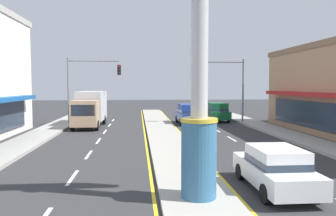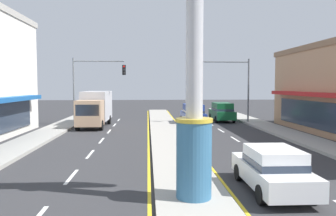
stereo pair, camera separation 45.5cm
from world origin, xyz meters
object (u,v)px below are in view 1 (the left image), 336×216
suv_near_right_lane (188,114)px  suv_far_right_lane (217,112)px  traffic_light_left_side (88,79)px  box_truck_near_left_lane (90,108)px  sedan_mid_left_lane (275,168)px  traffic_light_right_side (225,79)px  district_sign (199,61)px

suv_near_right_lane → suv_far_right_lane: (3.30, 2.22, 0.00)m
traffic_light_left_side → box_truck_near_left_lane: traffic_light_left_side is taller
box_truck_near_left_lane → sedan_mid_left_lane: box_truck_near_left_lane is taller
traffic_light_right_side → suv_near_right_lane: bearing=-179.6°
district_sign → suv_near_right_lane: bearing=82.2°
box_truck_near_left_lane → suv_near_right_lane: bearing=7.7°
traffic_light_right_side → suv_far_right_lane: (-0.29, 2.20, -3.26)m
district_sign → suv_near_right_lane: 21.55m
traffic_light_left_side → suv_far_right_lane: size_ratio=1.35×
traffic_light_right_side → suv_near_right_lane: (-3.58, -0.02, -3.26)m
traffic_light_left_side → traffic_light_right_side: size_ratio=1.00×
traffic_light_left_side → box_truck_near_left_lane: (0.31, -0.98, -2.55)m
traffic_light_right_side → suv_near_right_lane: traffic_light_right_side is taller
district_sign → traffic_light_left_side: district_sign is taller
traffic_light_right_side → sedan_mid_left_lane: size_ratio=1.44×
traffic_light_right_side → suv_near_right_lane: size_ratio=1.34×
traffic_light_right_side → box_truck_near_left_lane: size_ratio=0.89×
traffic_light_right_side → box_truck_near_left_lane: 12.91m
box_truck_near_left_lane → district_sign: bearing=-72.8°
sedan_mid_left_lane → suv_far_right_lane: bearing=81.6°
district_sign → box_truck_near_left_lane: bearing=107.2°
traffic_light_right_side → suv_near_right_lane: 4.85m
box_truck_near_left_lane → sedan_mid_left_lane: size_ratio=1.61×
district_sign → sedan_mid_left_lane: (2.87, 0.88, -3.63)m
suv_far_right_lane → box_truck_near_left_lane: (-12.31, -3.44, 0.71)m
district_sign → traffic_light_left_side: (-6.45, 20.85, -0.17)m
sedan_mid_left_lane → box_truck_near_left_lane: bearing=115.4°
box_truck_near_left_lane → sedan_mid_left_lane: bearing=-64.6°
traffic_light_left_side → suv_near_right_lane: 9.88m
district_sign → suv_near_right_lane: size_ratio=1.79×
suv_near_right_lane → sedan_mid_left_lane: (-0.00, -20.20, -0.20)m
suv_near_right_lane → sedan_mid_left_lane: bearing=-90.0°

